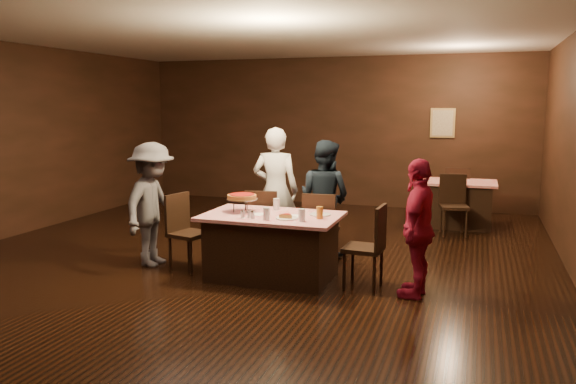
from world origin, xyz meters
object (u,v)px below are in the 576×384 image
object	(u,v)px
main_table	(272,246)
glass_amber	(320,213)
diner_white_jacket	(276,190)
chair_far_left	(263,224)
back_table	(456,204)
chair_back_far	(457,193)
chair_back_near	(454,205)
glass_front_right	(302,215)
chair_far_right	(321,228)
chair_end_right	(364,246)
diner_red_shirt	(418,228)
glass_front_left	(266,214)
diner_navy_hoodie	(324,197)
chair_end_left	(189,232)
pizza_stand	(242,197)
glass_back	(276,204)
plate_empty	(320,215)
diner_grey_knit	(153,204)

from	to	relation	value
main_table	glass_amber	distance (m)	0.75
main_table	diner_white_jacket	size ratio (longest dim) A/B	0.91
chair_far_left	back_table	bearing A→B (deg)	-140.58
chair_back_far	diner_white_jacket	size ratio (longest dim) A/B	0.54
back_table	chair_back_near	world-z (taller)	chair_back_near
glass_front_right	chair_far_left	bearing A→B (deg)	130.36
diner_white_jacket	chair_far_right	bearing A→B (deg)	146.94
chair_end_right	glass_amber	size ratio (longest dim) A/B	6.79
chair_back_far	diner_white_jacket	xyz separation A→B (m)	(-2.31, -3.20, 0.40)
diner_red_shirt	chair_end_right	bearing A→B (deg)	-91.92
main_table	glass_front_left	bearing A→B (deg)	-80.54
glass_front_left	glass_front_right	bearing A→B (deg)	7.13
diner_white_jacket	diner_navy_hoodie	distance (m)	0.68
glass_front_right	back_table	bearing A→B (deg)	69.41
chair_end_left	chair_end_right	bearing A→B (deg)	-76.88
chair_far_right	diner_navy_hoodie	size ratio (longest dim) A/B	0.60
pizza_stand	glass_back	bearing A→B (deg)	35.54
plate_empty	glass_front_right	xyz separation A→B (m)	(-0.10, -0.40, 0.06)
main_table	diner_navy_hoodie	size ratio (longest dim) A/B	1.01
chair_end_right	glass_back	xyz separation A→B (m)	(-1.15, 0.30, 0.37)
chair_end_right	pizza_stand	size ratio (longest dim) A/B	2.50
main_table	plate_empty	bearing A→B (deg)	15.26
back_table	glass_front_right	distance (m)	4.28
diner_grey_knit	pizza_stand	world-z (taller)	diner_grey_knit
main_table	glass_amber	xyz separation A→B (m)	(0.60, -0.05, 0.46)
chair_end_left	glass_front_right	size ratio (longest dim) A/B	6.79
main_table	chair_far_left	distance (m)	0.85
diner_navy_hoodie	diner_red_shirt	bearing A→B (deg)	152.82
plate_empty	glass_amber	xyz separation A→B (m)	(0.05, -0.20, 0.06)
glass_front_left	diner_navy_hoodie	bearing A→B (deg)	81.17
main_table	chair_far_right	size ratio (longest dim) A/B	1.68
chair_end_left	glass_back	world-z (taller)	chair_end_left
chair_back_near	diner_white_jacket	world-z (taller)	diner_white_jacket
diner_white_jacket	diner_red_shirt	world-z (taller)	diner_white_jacket
diner_grey_knit	glass_back	bearing A→B (deg)	-79.72
pizza_stand	glass_front_left	size ratio (longest dim) A/B	2.71
diner_red_shirt	glass_amber	bearing A→B (deg)	-85.52
chair_back_near	main_table	bearing A→B (deg)	-135.07
diner_white_jacket	glass_back	size ratio (longest dim) A/B	12.49
diner_red_shirt	glass_amber	xyz separation A→B (m)	(-1.10, 0.04, 0.09)
chair_back_near	glass_front_right	xyz separation A→B (m)	(-1.50, -3.28, 0.37)
back_table	plate_empty	world-z (taller)	plate_empty
chair_end_left	glass_front_right	bearing A→B (deg)	-86.04
main_table	diner_navy_hoodie	xyz separation A→B (m)	(0.30, 1.28, 0.40)
diner_navy_hoodie	plate_empty	size ratio (longest dim) A/B	6.31
chair_back_far	glass_back	xyz separation A→B (m)	(-2.00, -4.03, 0.37)
glass_amber	plate_empty	bearing A→B (deg)	104.04
chair_far_right	chair_end_left	distance (m)	1.68
chair_end_left	plate_empty	size ratio (longest dim) A/B	3.80
main_table	diner_red_shirt	bearing A→B (deg)	-3.00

